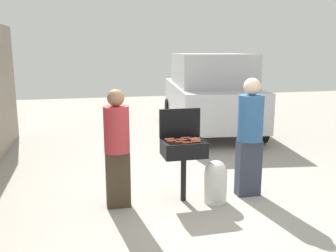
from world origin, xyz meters
name	(u,v)px	position (x,y,z in m)	size (l,w,h in m)	color
ground_plane	(194,204)	(0.00, 0.00, 0.00)	(24.00, 24.00, 0.00)	#9E998E
bbq_grill	(184,150)	(-0.11, 0.17, 0.75)	(0.60, 0.44, 0.89)	black
grill_lid_open	(180,123)	(-0.11, 0.39, 1.10)	(0.60, 0.05, 0.42)	black
hot_dog_0	(187,143)	(-0.11, 0.01, 0.90)	(0.03, 0.03, 0.13)	#AD4228
hot_dog_1	(193,138)	(0.03, 0.23, 0.90)	(0.03, 0.03, 0.13)	#C6593D
hot_dog_2	(180,142)	(-0.19, 0.07, 0.90)	(0.03, 0.03, 0.13)	#AD4228
hot_dog_3	(172,141)	(-0.29, 0.14, 0.90)	(0.03, 0.03, 0.13)	#AD4228
hot_dog_4	(179,140)	(-0.17, 0.20, 0.90)	(0.03, 0.03, 0.13)	#AD4228
hot_dog_5	(196,141)	(0.02, 0.05, 0.90)	(0.03, 0.03, 0.13)	#C6593D
hot_dog_6	(183,140)	(-0.13, 0.17, 0.90)	(0.03, 0.03, 0.13)	#B74C33
hot_dog_7	(169,139)	(-0.30, 0.27, 0.90)	(0.03, 0.03, 0.13)	#C6593D
hot_dog_8	(170,140)	(-0.30, 0.21, 0.90)	(0.03, 0.03, 0.13)	#AD4228
hot_dog_9	(185,138)	(-0.06, 0.29, 0.90)	(0.03, 0.03, 0.13)	#B74C33
hot_dog_10	(195,139)	(0.04, 0.16, 0.90)	(0.03, 0.03, 0.13)	#C6593D
hot_dog_11	(196,139)	(0.07, 0.20, 0.90)	(0.03, 0.03, 0.13)	#B74C33
hot_dog_12	(196,140)	(0.05, 0.14, 0.90)	(0.03, 0.03, 0.13)	#B74C33
propane_tank	(216,181)	(0.31, 0.01, 0.32)	(0.32, 0.32, 0.62)	silver
person_left	(117,145)	(-1.04, 0.18, 0.89)	(0.34, 0.34, 1.63)	#3F3323
person_right	(250,133)	(0.88, 0.16, 0.95)	(0.37, 0.37, 1.74)	#333847
parked_minivan	(209,92)	(1.80, 4.55, 1.03)	(2.49, 4.61, 2.02)	#B7B7BC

